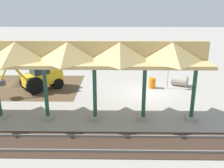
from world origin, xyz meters
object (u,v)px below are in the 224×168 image
Objects in this scene: backhoe at (40,75)px; concrete_pipe at (180,81)px; traffic_barrel at (152,83)px; stop_sign at (169,68)px.

backhoe reaches higher than concrete_pipe.
traffic_barrel is (2.52, 0.70, -0.01)m from concrete_pipe.
stop_sign is 2.81× the size of traffic_barrel.
backhoe reaches higher than traffic_barrel.
stop_sign reaches higher than traffic_barrel.
traffic_barrel is (1.27, -0.13, -1.38)m from stop_sign.
traffic_barrel is at bearing 15.57° from concrete_pipe.
stop_sign is 2.03m from concrete_pipe.
concrete_pipe is 2.62m from traffic_barrel.
backhoe is 5.32× the size of traffic_barrel.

